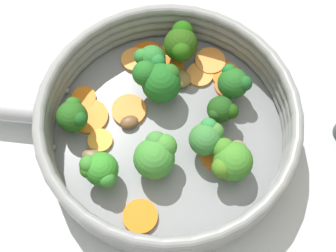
% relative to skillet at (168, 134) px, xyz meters
% --- Properties ---
extents(ground_plane, '(4.00, 4.00, 0.00)m').
position_rel_skillet_xyz_m(ground_plane, '(0.00, 0.00, -0.01)').
color(ground_plane, '#B2B9BA').
extents(skillet, '(0.29, 0.29, 0.01)m').
position_rel_skillet_xyz_m(skillet, '(0.00, 0.00, 0.00)').
color(skillet, gray).
rests_on(skillet, ground_plane).
extents(skillet_rim_wall, '(0.30, 0.30, 0.06)m').
position_rel_skillet_xyz_m(skillet_rim_wall, '(0.00, 0.00, 0.04)').
color(skillet_rim_wall, gray).
rests_on(skillet_rim_wall, skillet).
extents(skillet_rivet_left, '(0.01, 0.01, 0.01)m').
position_rel_skillet_xyz_m(skillet_rivet_left, '(0.12, -0.07, 0.01)').
color(skillet_rivet_left, gray).
rests_on(skillet_rivet_left, skillet).
extents(skillet_rivet_right, '(0.01, 0.01, 0.01)m').
position_rel_skillet_xyz_m(skillet_rivet_right, '(0.14, 0.00, 0.01)').
color(skillet_rivet_right, gray).
rests_on(skillet_rivet_right, skillet).
extents(carrot_slice_0, '(0.04, 0.04, 0.00)m').
position_rel_skillet_xyz_m(carrot_slice_0, '(0.10, -0.06, 0.01)').
color(carrot_slice_0, orange).
rests_on(carrot_slice_0, skillet).
extents(carrot_slice_1, '(0.07, 0.07, 0.00)m').
position_rel_skillet_xyz_m(carrot_slice_1, '(0.01, -0.11, 0.01)').
color(carrot_slice_1, orange).
rests_on(carrot_slice_1, skillet).
extents(carrot_slice_2, '(0.05, 0.05, 0.01)m').
position_rel_skillet_xyz_m(carrot_slice_2, '(0.03, -0.11, 0.01)').
color(carrot_slice_2, '#F9973D').
rests_on(carrot_slice_2, skillet).
extents(carrot_slice_3, '(0.06, 0.06, 0.01)m').
position_rel_skillet_xyz_m(carrot_slice_3, '(0.04, -0.03, 0.01)').
color(carrot_slice_3, orange).
rests_on(carrot_slice_3, skillet).
extents(carrot_slice_4, '(0.04, 0.04, 0.00)m').
position_rel_skillet_xyz_m(carrot_slice_4, '(0.08, -0.00, 0.01)').
color(carrot_slice_4, orange).
rests_on(carrot_slice_4, skillet).
extents(carrot_slice_5, '(0.05, 0.05, 0.00)m').
position_rel_skillet_xyz_m(carrot_slice_5, '(-0.05, 0.04, 0.01)').
color(carrot_slice_5, orange).
rests_on(carrot_slice_5, skillet).
extents(carrot_slice_6, '(0.05, 0.05, 0.00)m').
position_rel_skillet_xyz_m(carrot_slice_6, '(-0.05, -0.07, 0.01)').
color(carrot_slice_6, '#F3983F').
rests_on(carrot_slice_6, skillet).
extents(carrot_slice_7, '(0.04, 0.04, 0.00)m').
position_rel_skillet_xyz_m(carrot_slice_7, '(-0.02, -0.11, 0.01)').
color(carrot_slice_7, orange).
rests_on(carrot_slice_7, skillet).
extents(carrot_slice_8, '(0.04, 0.04, 0.00)m').
position_rel_skillet_xyz_m(carrot_slice_8, '(-0.09, -0.07, 0.01)').
color(carrot_slice_8, orange).
rests_on(carrot_slice_8, skillet).
extents(carrot_slice_9, '(0.05, 0.05, 0.00)m').
position_rel_skillet_xyz_m(carrot_slice_9, '(-0.02, -0.09, 0.01)').
color(carrot_slice_9, orange).
rests_on(carrot_slice_9, skillet).
extents(carrot_slice_10, '(0.06, 0.06, 0.00)m').
position_rel_skillet_xyz_m(carrot_slice_10, '(0.09, -0.03, 0.01)').
color(carrot_slice_10, orange).
rests_on(carrot_slice_10, skillet).
extents(carrot_slice_11, '(0.05, 0.05, 0.01)m').
position_rel_skillet_xyz_m(carrot_slice_11, '(0.05, 0.10, 0.01)').
color(carrot_slice_11, orange).
rests_on(carrot_slice_11, skillet).
extents(carrot_slice_12, '(0.05, 0.05, 0.00)m').
position_rel_skillet_xyz_m(carrot_slice_12, '(-0.09, -0.05, 0.01)').
color(carrot_slice_12, orange).
rests_on(carrot_slice_12, skillet).
extents(carrot_slice_13, '(0.04, 0.04, 0.01)m').
position_rel_skillet_xyz_m(carrot_slice_13, '(-0.07, -0.09, 0.01)').
color(carrot_slice_13, '#F7913A').
rests_on(carrot_slice_13, skillet).
extents(broccoli_floret_0, '(0.04, 0.04, 0.04)m').
position_rel_skillet_xyz_m(broccoli_floret_0, '(0.01, -0.09, 0.03)').
color(broccoli_floret_0, '#76A158').
rests_on(broccoli_floret_0, skillet).
extents(broccoli_floret_1, '(0.04, 0.03, 0.04)m').
position_rel_skillet_xyz_m(broccoli_floret_1, '(-0.06, -0.00, 0.03)').
color(broccoli_floret_1, '#5D8652').
rests_on(broccoli_floret_1, skillet).
extents(broccoli_floret_2, '(0.05, 0.05, 0.05)m').
position_rel_skillet_xyz_m(broccoli_floret_2, '(-0.06, 0.06, 0.04)').
color(broccoli_floret_2, olive).
rests_on(broccoli_floret_2, skillet).
extents(broccoli_floret_3, '(0.04, 0.05, 0.05)m').
position_rel_skillet_xyz_m(broccoli_floret_3, '(-0.03, -0.10, 0.04)').
color(broccoli_floret_3, '#8CB16B').
rests_on(broccoli_floret_3, skillet).
extents(broccoli_floret_4, '(0.05, 0.05, 0.05)m').
position_rel_skillet_xyz_m(broccoli_floret_4, '(0.02, 0.04, 0.04)').
color(broccoli_floret_4, '#7BA354').
rests_on(broccoli_floret_4, skillet).
extents(broccoli_floret_5, '(0.04, 0.04, 0.05)m').
position_rel_skillet_xyz_m(broccoli_floret_5, '(-0.09, -0.04, 0.04)').
color(broccoli_floret_5, '#66844C').
rests_on(broccoli_floret_5, skillet).
extents(broccoli_floret_6, '(0.04, 0.04, 0.05)m').
position_rel_skillet_xyz_m(broccoli_floret_6, '(0.11, -0.02, 0.04)').
color(broccoli_floret_6, '#83AA70').
rests_on(broccoli_floret_6, skillet).
extents(broccoli_floret_7, '(0.06, 0.05, 0.06)m').
position_rel_skillet_xyz_m(broccoli_floret_7, '(0.01, -0.05, 0.04)').
color(broccoli_floret_7, '#6A8F4F').
rests_on(broccoli_floret_7, skillet).
extents(broccoli_floret_8, '(0.04, 0.04, 0.05)m').
position_rel_skillet_xyz_m(broccoli_floret_8, '(0.08, 0.05, 0.04)').
color(broccoli_floret_8, olive).
rests_on(broccoli_floret_8, skillet).
extents(broccoli_floret_9, '(0.04, 0.04, 0.05)m').
position_rel_skillet_xyz_m(broccoli_floret_9, '(-0.04, 0.03, 0.04)').
color(broccoli_floret_9, '#6BA85F').
rests_on(broccoli_floret_9, skillet).
extents(mushroom_piece_0, '(0.04, 0.04, 0.01)m').
position_rel_skillet_xyz_m(mushroom_piece_0, '(-0.02, -0.07, 0.01)').
color(mushroom_piece_0, olive).
rests_on(mushroom_piece_0, skillet).
extents(mushroom_piece_1, '(0.02, 0.02, 0.01)m').
position_rel_skillet_xyz_m(mushroom_piece_1, '(0.05, -0.02, 0.01)').
color(mushroom_piece_1, brown).
rests_on(mushroom_piece_1, skillet).
extents(mushroom_piece_2, '(0.03, 0.03, 0.01)m').
position_rel_skillet_xyz_m(mushroom_piece_2, '(-0.08, 0.04, 0.01)').
color(mushroom_piece_2, olive).
rests_on(mushroom_piece_2, skillet).
extents(mushroom_piece_3, '(0.03, 0.03, 0.01)m').
position_rel_skillet_xyz_m(mushroom_piece_3, '(0.09, 0.02, 0.01)').
color(mushroom_piece_3, brown).
rests_on(mushroom_piece_3, skillet).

